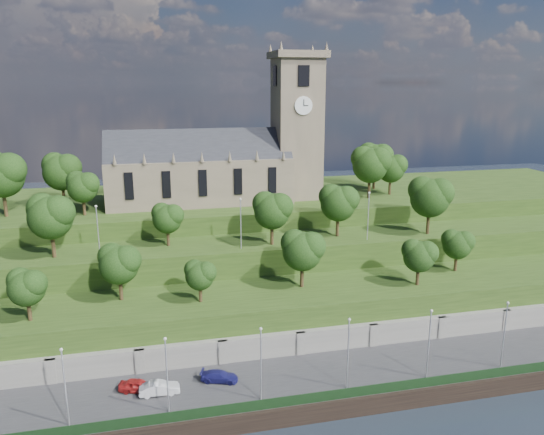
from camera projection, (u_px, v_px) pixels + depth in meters
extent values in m
plane|color=#1C242C|center=(284.00, 426.00, 56.92)|extent=(320.00, 320.00, 0.00)
cube|color=#2D2D30|center=(272.00, 388.00, 62.33)|extent=(160.00, 12.00, 2.00)
cube|color=black|center=(284.00, 418.00, 56.60)|extent=(160.00, 0.50, 2.20)
cube|color=black|center=(283.00, 402.00, 56.84)|extent=(160.00, 0.10, 1.20)
cube|color=slate|center=(261.00, 352.00, 67.62)|extent=(160.00, 2.00, 5.00)
cube|color=slate|center=(52.00, 379.00, 61.37)|extent=(1.20, 0.60, 5.00)
cube|color=slate|center=(140.00, 369.00, 63.57)|extent=(1.20, 0.60, 5.00)
cube|color=slate|center=(223.00, 359.00, 65.77)|extent=(1.20, 0.60, 5.00)
cube|color=slate|center=(300.00, 350.00, 67.97)|extent=(1.20, 0.60, 5.00)
cube|color=slate|center=(373.00, 342.00, 70.17)|extent=(1.20, 0.60, 5.00)
cube|color=slate|center=(441.00, 334.00, 72.37)|extent=(1.20, 0.60, 5.00)
cube|color=slate|center=(505.00, 327.00, 74.56)|extent=(1.20, 0.60, 5.00)
cube|color=#274015|center=(252.00, 321.00, 72.92)|extent=(160.00, 12.00, 8.00)
cube|color=#274015|center=(238.00, 279.00, 82.80)|extent=(160.00, 10.00, 12.00)
cube|color=#274015|center=(220.00, 234.00, 102.25)|extent=(160.00, 32.00, 15.00)
cube|color=brown|center=(199.00, 180.00, 94.76)|extent=(32.00, 12.00, 8.00)
cube|color=#212228|center=(199.00, 157.00, 93.77)|extent=(32.00, 10.18, 10.18)
cone|color=brown|center=(114.00, 160.00, 84.81)|extent=(0.70, 0.70, 1.80)
cone|color=brown|center=(144.00, 159.00, 85.83)|extent=(0.70, 0.70, 1.80)
cone|color=brown|center=(173.00, 158.00, 86.86)|extent=(0.70, 0.70, 1.80)
cone|color=brown|center=(202.00, 157.00, 87.89)|extent=(0.70, 0.70, 1.80)
cone|color=brown|center=(230.00, 156.00, 88.91)|extent=(0.70, 0.70, 1.80)
cone|color=brown|center=(257.00, 155.00, 89.94)|extent=(0.70, 0.70, 1.80)
cone|color=brown|center=(284.00, 154.00, 90.96)|extent=(0.70, 0.70, 1.80)
cube|color=black|center=(129.00, 186.00, 86.26)|extent=(1.40, 0.25, 4.50)
cube|color=black|center=(166.00, 185.00, 87.58)|extent=(1.40, 0.25, 4.50)
cube|color=black|center=(203.00, 183.00, 88.90)|extent=(1.40, 0.25, 4.50)
cube|color=black|center=(238.00, 182.00, 90.22)|extent=(1.40, 0.25, 4.50)
cube|color=black|center=(272.00, 180.00, 91.54)|extent=(1.40, 0.25, 4.50)
cube|color=brown|center=(297.00, 130.00, 96.62)|extent=(8.00, 8.00, 25.00)
cube|color=brown|center=(298.00, 55.00, 93.38)|extent=(9.20, 9.20, 1.20)
cone|color=brown|center=(281.00, 46.00, 88.43)|extent=(0.80, 0.80, 1.60)
cone|color=brown|center=(270.00, 49.00, 95.98)|extent=(0.80, 0.80, 1.60)
cone|color=brown|center=(327.00, 47.00, 90.19)|extent=(0.80, 0.80, 1.60)
cone|color=brown|center=(313.00, 49.00, 97.74)|extent=(0.80, 0.80, 1.60)
cube|color=black|center=(304.00, 76.00, 90.42)|extent=(2.00, 0.25, 3.50)
cube|color=black|center=(291.00, 76.00, 98.12)|extent=(2.00, 0.25, 3.50)
cube|color=black|center=(275.00, 76.00, 93.38)|extent=(0.25, 2.00, 3.50)
cube|color=black|center=(319.00, 76.00, 95.17)|extent=(0.25, 2.00, 3.50)
cylinder|color=white|center=(303.00, 106.00, 91.62)|extent=(3.20, 0.30, 3.20)
cylinder|color=white|center=(319.00, 104.00, 96.41)|extent=(0.30, 3.20, 3.20)
cube|color=black|center=(304.00, 103.00, 91.33)|extent=(0.12, 0.05, 1.10)
cube|color=black|center=(306.00, 106.00, 91.54)|extent=(0.80, 0.05, 0.12)
cylinder|color=#322413|center=(29.00, 309.00, 63.62)|extent=(0.49, 0.49, 2.83)
sphere|color=black|center=(27.00, 288.00, 62.95)|extent=(4.40, 4.40, 4.40)
sphere|color=black|center=(33.00, 284.00, 62.56)|extent=(3.30, 3.30, 3.30)
sphere|color=black|center=(20.00, 280.00, 63.08)|extent=(3.08, 3.08, 3.08)
cylinder|color=#322413|center=(121.00, 288.00, 69.64)|extent=(0.51, 0.51, 3.30)
sphere|color=black|center=(119.00, 265.00, 68.85)|extent=(5.14, 5.14, 5.14)
sphere|color=black|center=(127.00, 260.00, 68.40)|extent=(3.85, 3.85, 3.85)
sphere|color=black|center=(111.00, 256.00, 69.00)|extent=(3.60, 3.60, 3.60)
cylinder|color=#322413|center=(200.00, 293.00, 69.14)|extent=(0.47, 0.47, 2.43)
sphere|color=black|center=(200.00, 276.00, 68.56)|extent=(3.78, 3.78, 3.78)
sphere|color=black|center=(206.00, 272.00, 68.23)|extent=(2.84, 2.84, 2.84)
sphere|color=black|center=(194.00, 270.00, 68.68)|extent=(2.65, 2.65, 2.65)
cylinder|color=#322413|center=(302.00, 275.00, 74.06)|extent=(0.52, 0.52, 3.54)
sphere|color=black|center=(302.00, 251.00, 73.21)|extent=(5.51, 5.51, 5.51)
sphere|color=black|center=(311.00, 246.00, 72.73)|extent=(4.13, 4.13, 4.13)
sphere|color=black|center=(294.00, 243.00, 73.38)|extent=(3.86, 3.86, 3.86)
cylinder|color=#322413|center=(418.00, 275.00, 74.87)|extent=(0.49, 0.49, 2.86)
sphere|color=black|center=(419.00, 257.00, 74.18)|extent=(4.44, 4.44, 4.44)
sphere|color=black|center=(427.00, 253.00, 73.80)|extent=(3.33, 3.33, 3.33)
sphere|color=black|center=(412.00, 250.00, 74.32)|extent=(3.11, 3.11, 3.11)
cylinder|color=#322413|center=(456.00, 262.00, 80.51)|extent=(0.48, 0.48, 2.78)
sphere|color=black|center=(457.00, 245.00, 79.85)|extent=(4.32, 4.32, 4.32)
sphere|color=black|center=(464.00, 241.00, 79.47)|extent=(3.24, 3.24, 3.24)
sphere|color=black|center=(451.00, 239.00, 79.98)|extent=(3.02, 3.02, 3.02)
cylinder|color=#322413|center=(53.00, 244.00, 74.11)|extent=(0.53, 0.53, 3.91)
sphere|color=black|center=(50.00, 218.00, 73.17)|extent=(6.09, 6.09, 6.09)
sphere|color=black|center=(58.00, 212.00, 72.64)|extent=(4.57, 4.57, 4.57)
sphere|color=black|center=(42.00, 208.00, 73.36)|extent=(4.26, 4.26, 4.26)
cylinder|color=#322413|center=(168.00, 236.00, 79.62)|extent=(0.48, 0.48, 2.81)
sphere|color=black|center=(167.00, 219.00, 78.95)|extent=(4.37, 4.37, 4.37)
sphere|color=black|center=(173.00, 215.00, 78.57)|extent=(3.28, 3.28, 3.28)
sphere|color=black|center=(162.00, 213.00, 79.09)|extent=(3.06, 3.06, 3.06)
cylinder|color=#322413|center=(272.00, 233.00, 80.09)|extent=(0.52, 0.52, 3.50)
sphere|color=black|center=(272.00, 211.00, 79.25)|extent=(5.45, 5.45, 5.45)
sphere|color=black|center=(280.00, 207.00, 78.77)|extent=(4.09, 4.09, 4.09)
sphere|color=black|center=(265.00, 204.00, 79.41)|extent=(3.81, 3.81, 3.81)
cylinder|color=#322413|center=(337.00, 225.00, 84.42)|extent=(0.52, 0.52, 3.61)
sphere|color=black|center=(338.00, 204.00, 83.56)|extent=(5.61, 5.61, 5.61)
sphere|color=black|center=(346.00, 199.00, 83.07)|extent=(4.21, 4.21, 4.21)
sphere|color=black|center=(331.00, 196.00, 83.73)|extent=(3.93, 3.93, 3.93)
cylinder|color=#322413|center=(428.00, 222.00, 85.73)|extent=(0.54, 0.54, 4.04)
sphere|color=black|center=(430.00, 198.00, 84.77)|extent=(6.28, 6.28, 6.28)
sphere|color=black|center=(439.00, 193.00, 84.22)|extent=(4.71, 4.71, 4.71)
sphere|color=black|center=(422.00, 190.00, 84.96)|extent=(4.40, 4.40, 4.40)
cylinder|color=#322413|center=(5.00, 203.00, 84.51)|extent=(0.56, 0.56, 4.52)
sphere|color=black|center=(1.00, 176.00, 83.43)|extent=(7.03, 7.03, 7.03)
sphere|color=black|center=(9.00, 169.00, 82.82)|extent=(5.27, 5.27, 5.27)
cylinder|color=#322413|center=(64.00, 194.00, 91.99)|extent=(0.54, 0.54, 3.99)
sphere|color=black|center=(61.00, 173.00, 91.04)|extent=(6.21, 6.21, 6.21)
sphere|color=black|center=(68.00, 167.00, 90.50)|extent=(4.66, 4.66, 4.66)
sphere|color=black|center=(55.00, 165.00, 91.23)|extent=(4.35, 4.35, 4.35)
cylinder|color=#322413|center=(84.00, 206.00, 85.47)|extent=(0.50, 0.50, 3.10)
sphere|color=black|center=(82.00, 188.00, 84.73)|extent=(4.82, 4.82, 4.82)
sphere|color=black|center=(88.00, 183.00, 84.31)|extent=(3.61, 3.61, 3.61)
sphere|color=black|center=(77.00, 181.00, 84.88)|extent=(3.37, 3.37, 3.37)
cylinder|color=#322413|center=(369.00, 187.00, 98.27)|extent=(0.54, 0.54, 4.14)
sphere|color=black|center=(370.00, 166.00, 97.28)|extent=(6.44, 6.44, 6.44)
sphere|color=black|center=(378.00, 161.00, 96.71)|extent=(4.83, 4.83, 4.83)
sphere|color=black|center=(363.00, 158.00, 97.47)|extent=(4.51, 4.51, 4.51)
cylinder|color=#322413|center=(374.00, 179.00, 106.82)|extent=(0.54, 0.54, 4.00)
sphere|color=black|center=(375.00, 160.00, 105.87)|extent=(6.22, 6.22, 6.22)
sphere|color=black|center=(382.00, 155.00, 105.32)|extent=(4.66, 4.66, 4.66)
sphere|color=black|center=(369.00, 153.00, 106.05)|extent=(4.35, 4.35, 4.35)
cylinder|color=#322413|center=(390.00, 186.00, 101.37)|extent=(0.51, 0.51, 3.40)
sphere|color=black|center=(391.00, 169.00, 100.56)|extent=(5.28, 5.28, 5.28)
sphere|color=black|center=(397.00, 165.00, 100.10)|extent=(3.96, 3.96, 3.96)
sphere|color=black|center=(385.00, 163.00, 100.72)|extent=(3.70, 3.70, 3.70)
cylinder|color=#B2B2B7|center=(65.00, 389.00, 52.91)|extent=(0.16, 0.16, 8.35)
sphere|color=silver|center=(61.00, 350.00, 51.85)|extent=(0.36, 0.36, 0.36)
cylinder|color=#B2B2B7|center=(167.00, 376.00, 55.11)|extent=(0.16, 0.16, 8.35)
sphere|color=silver|center=(165.00, 339.00, 54.05)|extent=(0.36, 0.36, 0.36)
cylinder|color=#B2B2B7|center=(261.00, 365.00, 57.31)|extent=(0.16, 0.16, 8.35)
sphere|color=silver|center=(261.00, 329.00, 56.25)|extent=(0.36, 0.36, 0.36)
cylinder|color=#B2B2B7|center=(348.00, 355.00, 59.51)|extent=(0.16, 0.16, 8.35)
sphere|color=silver|center=(349.00, 320.00, 58.45)|extent=(0.36, 0.36, 0.36)
cylinder|color=#B2B2B7|center=(429.00, 345.00, 61.71)|extent=(0.16, 0.16, 8.35)
sphere|color=silver|center=(431.00, 311.00, 60.65)|extent=(0.36, 0.36, 0.36)
cylinder|color=#B2B2B7|center=(504.00, 336.00, 63.91)|extent=(0.16, 0.16, 8.35)
sphere|color=silver|center=(508.00, 303.00, 62.85)|extent=(0.36, 0.36, 0.36)
cylinder|color=#B2B2B7|center=(98.00, 233.00, 73.19)|extent=(0.16, 0.16, 7.35)
sphere|color=silver|center=(96.00, 206.00, 72.25)|extent=(0.36, 0.36, 0.36)
cylinder|color=#B2B2B7|center=(241.00, 225.00, 77.58)|extent=(0.16, 0.16, 7.35)
sphere|color=silver|center=(240.00, 199.00, 76.65)|extent=(0.36, 0.36, 0.36)
cylinder|color=#B2B2B7|center=(368.00, 217.00, 81.98)|extent=(0.16, 0.16, 7.35)
sphere|color=silver|center=(369.00, 193.00, 81.05)|extent=(0.36, 0.36, 0.36)
imported|color=maroon|center=(138.00, 385.00, 59.71)|extent=(4.52, 2.81, 1.43)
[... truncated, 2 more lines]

